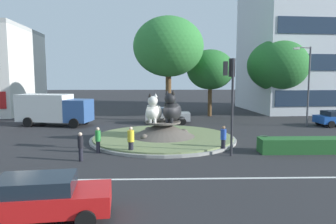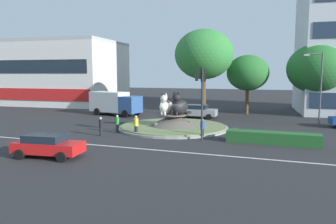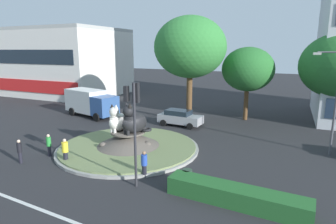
{
  "view_description": "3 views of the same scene",
  "coord_description": "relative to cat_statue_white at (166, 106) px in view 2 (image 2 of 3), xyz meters",
  "views": [
    {
      "loc": [
        -0.29,
        -22.9,
        4.73
      ],
      "look_at": [
        0.38,
        0.55,
        2.0
      ],
      "focal_mm": 33.99,
      "sensor_mm": 36.0,
      "label": 1
    },
    {
      "loc": [
        9.71,
        -29.18,
        5.3
      ],
      "look_at": [
        -0.62,
        0.21,
        1.54
      ],
      "focal_mm": 34.46,
      "sensor_mm": 36.0,
      "label": 2
    },
    {
      "loc": [
        12.27,
        -16.65,
        7.32
      ],
      "look_at": [
        1.84,
        2.91,
        2.48
      ],
      "focal_mm": 30.5,
      "sensor_mm": 36.0,
      "label": 3
    }
  ],
  "objects": [
    {
      "name": "ground_plane",
      "position": [
        0.67,
        0.23,
        -2.15
      ],
      "size": [
        160.0,
        160.0,
        0.0
      ],
      "primitive_type": "plane",
      "color": "#28282B"
    },
    {
      "name": "lane_centreline",
      "position": [
        0.67,
        -8.59,
        -2.14
      ],
      "size": [
        112.0,
        0.2,
        0.01
      ],
      "primitive_type": "cube",
      "color": "silver",
      "rests_on": "ground"
    },
    {
      "name": "roundabout_island",
      "position": [
        0.67,
        0.23,
        -1.69
      ],
      "size": [
        10.56,
        10.56,
        1.38
      ],
      "color": "gray",
      "rests_on": "ground"
    },
    {
      "name": "cat_statue_white",
      "position": [
        0.0,
        0.0,
        0.0
      ],
      "size": [
        1.5,
        2.14,
        2.1
      ],
      "rotation": [
        0.0,
        0.0,
        -1.67
      ],
      "color": "silver",
      "rests_on": "roundabout_island"
    },
    {
      "name": "cat_statue_black",
      "position": [
        1.32,
        0.05,
        0.08
      ],
      "size": [
        2.09,
        2.4,
        2.31
      ],
      "rotation": [
        0.0,
        0.0,
        -1.9
      ],
      "color": "black",
      "rests_on": "roundabout_island"
    },
    {
      "name": "traffic_light_mast",
      "position": [
        4.53,
        -4.44,
        1.98
      ],
      "size": [
        0.71,
        0.58,
        5.68
      ],
      "rotation": [
        0.0,
        0.0,
        1.66
      ],
      "color": "#2D2D33",
      "rests_on": "ground"
    },
    {
      "name": "shophouse_block",
      "position": [
        -27.41,
        18.17,
        3.2
      ],
      "size": [
        23.57,
        15.47,
        10.69
      ],
      "rotation": [
        0.0,
        0.0,
        0.06
      ],
      "color": "silver",
      "rests_on": "ground"
    },
    {
      "name": "clipped_hedge_strip",
      "position": [
        9.92,
        -3.85,
        -1.7
      ],
      "size": [
        6.82,
        1.2,
        0.9
      ],
      "primitive_type": "cube",
      "color": "#235B28",
      "rests_on": "ground"
    },
    {
      "name": "broadleaf_tree_behind_island",
      "position": [
        14.42,
        14.76,
        3.71
      ],
      "size": [
        7.12,
        7.12,
        8.89
      ],
      "color": "brown",
      "rests_on": "ground"
    },
    {
      "name": "second_tree_near_tower",
      "position": [
        6.25,
        13.7,
        3.18
      ],
      "size": [
        5.35,
        5.35,
        7.62
      ],
      "color": "brown",
      "rests_on": "ground"
    },
    {
      "name": "third_tree_left",
      "position": [
        1.36,
        9.9,
        5.4
      ],
      "size": [
        7.11,
        7.11,
        10.6
      ],
      "color": "brown",
      "rests_on": "ground"
    },
    {
      "name": "streetlight_arm",
      "position": [
        13.89,
        5.98,
        2.03
      ],
      "size": [
        1.79,
        0.62,
        7.27
      ],
      "rotation": [
        0.0,
        0.0,
        3.42
      ],
      "color": "#4C4C51",
      "rests_on": "ground"
    },
    {
      "name": "pedestrian_blue_shirt",
      "position": [
        4.39,
        -3.33,
        -1.31
      ],
      "size": [
        0.36,
        0.36,
        1.59
      ],
      "rotation": [
        0.0,
        0.0,
        3.37
      ],
      "color": "black",
      "rests_on": "ground"
    },
    {
      "name": "pedestrian_yellow_shirt",
      "position": [
        -1.3,
        -4.01,
        -1.27
      ],
      "size": [
        0.4,
        0.4,
        1.68
      ],
      "rotation": [
        0.0,
        0.0,
        3.12
      ],
      "color": "black",
      "rests_on": "ground"
    },
    {
      "name": "pedestrian_green_shirt",
      "position": [
        -3.33,
        -3.61,
        -1.3
      ],
      "size": [
        0.32,
        0.32,
        1.6
      ],
      "rotation": [
        0.0,
        0.0,
        2.82
      ],
      "color": "black",
      "rests_on": "ground"
    },
    {
      "name": "pedestrian_black_shirt",
      "position": [
        -3.94,
        -5.41,
        -1.28
      ],
      "size": [
        0.3,
        0.3,
        1.62
      ],
      "rotation": [
        0.0,
        0.0,
        3.7
      ],
      "color": "black",
      "rests_on": "ground"
    },
    {
      "name": "sedan_on_far_lane",
      "position": [
        1.18,
        8.09,
        -1.32
      ],
      "size": [
        4.3,
        1.96,
        1.57
      ],
      "rotation": [
        0.0,
        0.0,
        0.01
      ],
      "color": "#99999E",
      "rests_on": "ground"
    },
    {
      "name": "hatchback_near_shophouse",
      "position": [
        -3.44,
        -12.64,
        -1.36
      ],
      "size": [
        4.5,
        2.41,
        1.47
      ],
      "rotation": [
        0.0,
        0.0,
        0.12
      ],
      "color": "red",
      "rests_on": "ground"
    },
    {
      "name": "delivery_box_truck",
      "position": [
        -9.48,
        7.19,
        -0.54
      ],
      "size": [
        7.1,
        3.66,
        2.94
      ],
      "rotation": [
        0.0,
        0.0,
        -0.19
      ],
      "color": "#335693",
      "rests_on": "ground"
    },
    {
      "name": "litter_bin",
      "position": [
        7.02,
        -3.09,
        -1.7
      ],
      "size": [
        0.56,
        0.56,
        0.9
      ],
      "color": "#2D4233",
      "rests_on": "ground"
    }
  ]
}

